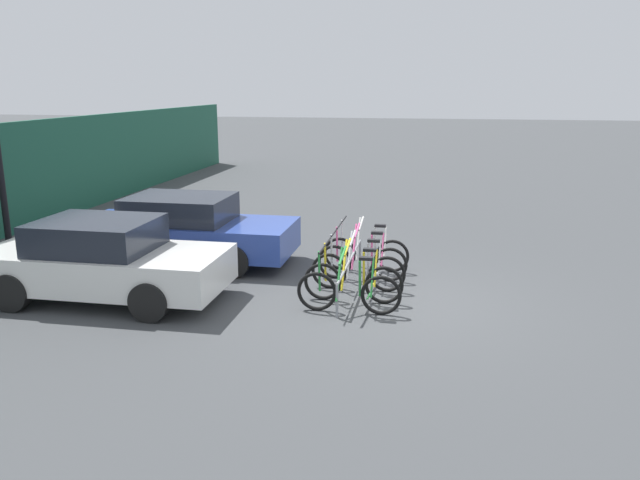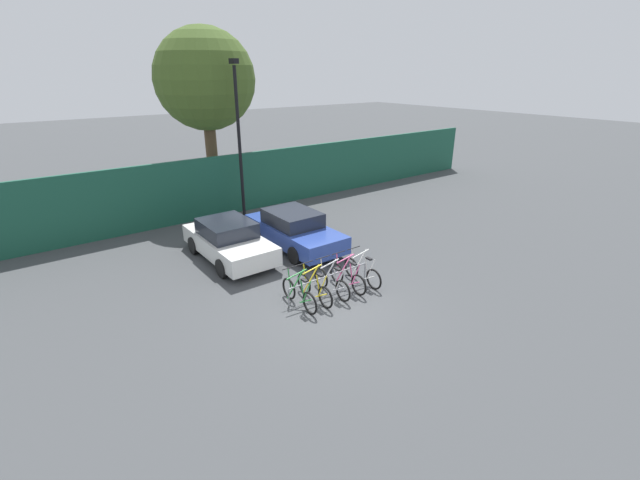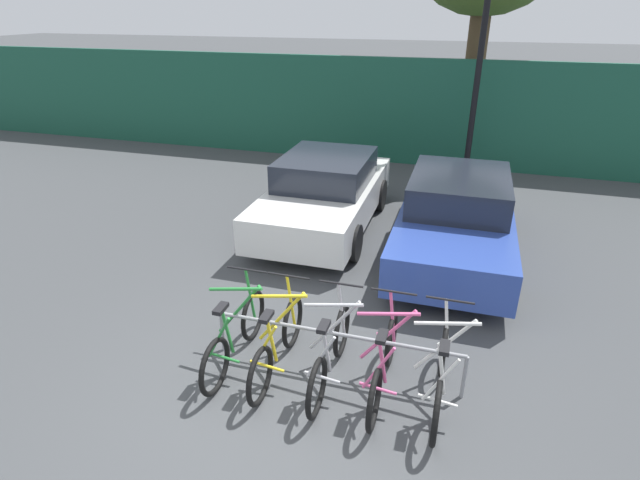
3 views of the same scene
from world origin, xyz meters
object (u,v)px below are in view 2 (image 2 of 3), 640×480
at_px(car_white, 229,240).
at_px(car_blue, 294,229).
at_px(bicycle_yellow, 314,289).
at_px(bicycle_white, 362,272).
at_px(bike_rack, 329,278).
at_px(bicycle_silver, 332,283).
at_px(tree_behind_hoarding, 205,80).
at_px(bicycle_green, 299,294).
at_px(bicycle_pink, 347,277).
at_px(lamp_post, 239,135).

xyz_separation_m(car_white, car_blue, (2.45, -0.46, 0.00)).
bearing_deg(bicycle_yellow, bicycle_white, 3.42).
distance_m(bike_rack, bicycle_white, 1.21).
distance_m(bicycle_silver, bicycle_white, 1.22).
relative_size(bicycle_yellow, bicycle_white, 1.00).
xyz_separation_m(bike_rack, car_blue, (1.14, 3.62, 0.22)).
height_order(bicycle_yellow, car_blue, car_blue).
bearing_deg(bike_rack, bicycle_silver, -98.94).
distance_m(bicycle_yellow, bicycle_white, 1.86).
bearing_deg(car_blue, tree_behind_hoarding, 90.28).
bearing_deg(bicycle_silver, bicycle_green, 179.02).
relative_size(bike_rack, bicycle_pink, 1.72).
relative_size(bike_rack, car_white, 0.71).
distance_m(bike_rack, car_white, 4.29).
bearing_deg(lamp_post, car_white, -124.00).
height_order(bicycle_silver, car_blue, car_blue).
bearing_deg(car_blue, bicycle_pink, -98.44).
bearing_deg(car_blue, car_white, 169.29).
distance_m(bicycle_yellow, bicycle_silver, 0.64).
xyz_separation_m(bicycle_white, car_blue, (-0.06, 3.76, 0.31)).
distance_m(bicycle_pink, tree_behind_hoarding, 12.09).
xyz_separation_m(bicycle_silver, tree_behind_hoarding, (1.13, 10.77, 5.45)).
relative_size(bicycle_yellow, bicycle_pink, 1.00).
relative_size(bicycle_white, lamp_post, 0.26).
bearing_deg(bike_rack, bicycle_white, -7.06).
bearing_deg(tree_behind_hoarding, bicycle_pink, -92.79).
xyz_separation_m(bicycle_green, bicycle_pink, (1.79, 0.00, 0.00)).
height_order(bike_rack, tree_behind_hoarding, tree_behind_hoarding).
distance_m(car_blue, tree_behind_hoarding, 8.69).
xyz_separation_m(bike_rack, bicycle_white, (1.20, -0.15, -0.10)).
relative_size(bike_rack, bicycle_silver, 1.72).
bearing_deg(bicycle_yellow, car_white, 102.11).
height_order(bicycle_silver, tree_behind_hoarding, tree_behind_hoarding).
xyz_separation_m(bicycle_white, tree_behind_hoarding, (-0.09, 10.77, 5.45)).
distance_m(car_white, tree_behind_hoarding, 8.67).
bearing_deg(bicycle_white, bicycle_green, 178.37).
height_order(bike_rack, bicycle_green, bicycle_green).
height_order(bicycle_silver, bicycle_pink, same).
distance_m(bicycle_silver, lamp_post, 8.73).
height_order(bike_rack, car_white, car_white).
xyz_separation_m(bicycle_silver, car_white, (-1.28, 4.23, 0.31)).
bearing_deg(bicycle_green, bicycle_yellow, -0.69).
xyz_separation_m(bicycle_green, car_blue, (2.35, 3.76, 0.31)).
xyz_separation_m(bicycle_white, lamp_post, (0.02, 7.97, 3.33)).
relative_size(bicycle_green, car_blue, 0.38).
relative_size(bicycle_yellow, car_white, 0.41).
relative_size(bicycle_green, car_white, 0.41).
bearing_deg(bicycle_silver, car_white, 105.92).
bearing_deg(bicycle_white, lamp_post, 88.25).
height_order(lamp_post, tree_behind_hoarding, tree_behind_hoarding).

